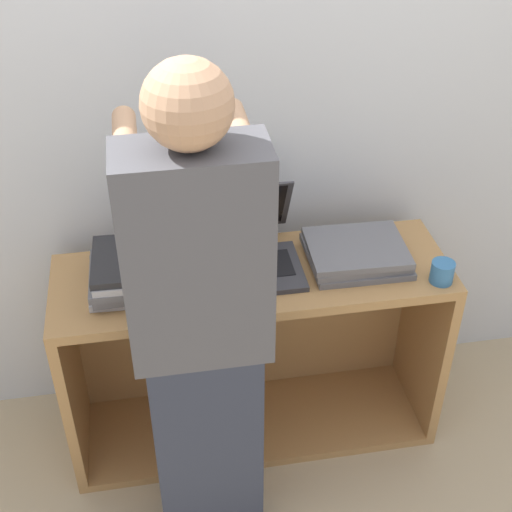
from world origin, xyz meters
The scene contains 8 objects.
ground_plane centered at (0.00, 0.00, 0.00)m, with size 12.00×12.00×0.00m, color tan.
wall_back centered at (0.00, 0.56, 1.20)m, with size 8.00×0.05×2.40m.
cart centered at (0.00, 0.29, 0.39)m, with size 1.39×0.45×0.78m.
laptop_open centered at (0.00, 0.29, 0.83)m, with size 0.34×0.41×0.27m.
laptop_stack_left centered at (-0.37, 0.22, 0.84)m, with size 0.37×0.30×0.12m.
laptop_stack_right centered at (0.37, 0.23, 0.82)m, with size 0.35×0.29×0.07m.
person centered at (-0.22, -0.16, 0.86)m, with size 0.40×0.53×1.71m.
mug centered at (0.62, 0.07, 0.82)m, with size 0.08×0.08×0.08m.
Camera 1 is at (-0.32, -1.71, 2.28)m, focal length 50.00 mm.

